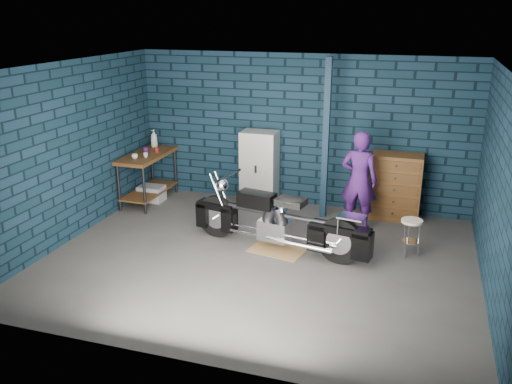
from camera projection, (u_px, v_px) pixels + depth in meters
The scene contains 16 objects.
ground at pixel (259, 259), 7.78m from camera, with size 6.00×6.00×0.00m, color #4A4745.
room_walls at pixel (271, 121), 7.67m from camera, with size 6.02×5.01×2.71m.
support_post at pixel (326, 140), 8.95m from camera, with size 0.10×0.10×2.70m, color #112536.
workbench at pixel (148, 178), 9.98m from camera, with size 0.60×1.40×0.91m, color brown.
drip_mat at pixel (278, 249), 8.09m from camera, with size 0.80×0.60×0.01m, color olive.
motorcycle at pixel (279, 217), 7.92m from camera, with size 2.39×0.65×1.05m, color black, non-canonical shape.
person at pixel (359, 180), 8.68m from camera, with size 0.59×0.39×1.61m, color #481C6B.
storage_bin at pixel (152, 193), 10.11m from camera, with size 0.46×0.33×0.29m, color #93969B.
locker at pixel (259, 168), 9.77m from camera, with size 0.63×0.45×1.36m, color beige.
tool_chest at pixel (395, 187), 9.13m from camera, with size 0.84×0.47×1.12m, color brown.
shop_stool at pixel (410, 238), 7.80m from camera, with size 0.31×0.31×0.56m, color beige, non-canonical shape.
cup_a at pixel (135, 156), 9.50m from camera, with size 0.11×0.11×0.09m, color beige.
cup_b at pixel (146, 155), 9.59m from camera, with size 0.09×0.09×0.08m, color beige.
mug_purple at pixel (146, 150), 9.85m from camera, with size 0.08×0.08×0.11m, color #571967.
mug_red at pixel (157, 150), 9.90m from camera, with size 0.07×0.07×0.10m, color maroon.
bottle at pixel (154, 138), 10.28m from camera, with size 0.13×0.13×0.33m, color #93969B.
Camera 1 is at (2.08, -6.75, 3.41)m, focal length 38.00 mm.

